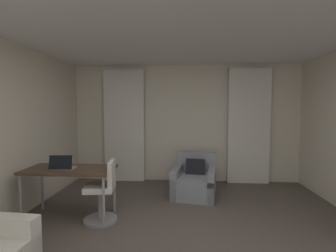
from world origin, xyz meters
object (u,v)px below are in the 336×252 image
at_px(desk, 70,173).
at_px(desk_chair, 103,194).
at_px(laptop, 63,166).
at_px(armchair, 195,181).

relative_size(desk, desk_chair, 1.46).
bearing_deg(desk, laptop, -135.48).
distance_m(armchair, desk, 2.24).
distance_m(desk, desk_chair, 0.60).
xyz_separation_m(desk, laptop, (-0.07, -0.07, 0.11)).
bearing_deg(desk_chair, armchair, 40.86).
xyz_separation_m(armchair, desk, (-1.89, -1.11, 0.43)).
distance_m(desk, laptop, 0.15).
height_order(desk_chair, laptop, laptop).
height_order(armchair, laptop, laptop).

